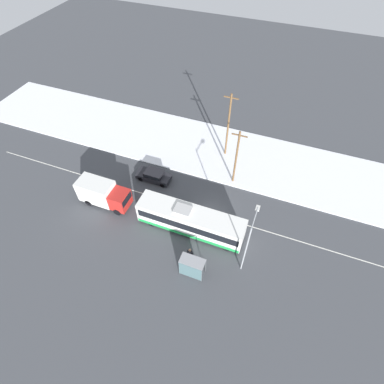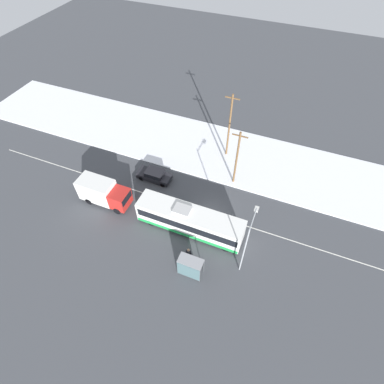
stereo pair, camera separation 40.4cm
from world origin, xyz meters
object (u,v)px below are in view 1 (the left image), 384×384
object	(u,v)px
pedestrian_at_stop	(190,253)
box_truck	(103,193)
bus_shelter	(191,267)
streetlamp	(249,240)
utility_pole_snowlot	(228,125)
sedan_car	(154,175)
city_bus	(191,220)
utility_pole_roadside	(236,157)

from	to	relation	value
pedestrian_at_stop	box_truck	bearing A→B (deg)	164.85
box_truck	bus_shelter	world-z (taller)	box_truck
streetlamp	utility_pole_snowlot	bearing A→B (deg)	112.97
pedestrian_at_stop	streetlamp	xyz separation A→B (m)	(5.21, 1.32, 3.52)
pedestrian_at_stop	utility_pole_snowlot	world-z (taller)	utility_pole_snowlot
sedan_car	box_truck	bearing A→B (deg)	55.49
city_bus	sedan_car	size ratio (longest dim) A/B	2.71
pedestrian_at_stop	bus_shelter	size ratio (longest dim) A/B	0.72
box_truck	streetlamp	distance (m)	17.55
box_truck	sedan_car	size ratio (longest dim) A/B	1.40
city_bus	bus_shelter	size ratio (longest dim) A/B	4.87
sedan_car	utility_pole_roadside	world-z (taller)	utility_pole_roadside
sedan_car	bus_shelter	distance (m)	13.79
pedestrian_at_stop	utility_pole_snowlot	distance (m)	17.04
bus_shelter	streetlamp	size ratio (longest dim) A/B	0.33
pedestrian_at_stop	streetlamp	world-z (taller)	streetlamp
box_truck	pedestrian_at_stop	world-z (taller)	box_truck
bus_shelter	box_truck	bearing A→B (deg)	159.03
city_bus	pedestrian_at_stop	bearing A→B (deg)	-70.16
city_bus	bus_shelter	distance (m)	5.46
utility_pole_roadside	city_bus	bearing A→B (deg)	-105.42
box_truck	utility_pole_roadside	distance (m)	15.97
utility_pole_snowlot	pedestrian_at_stop	bearing A→B (deg)	-85.65
box_truck	sedan_car	distance (m)	6.70
pedestrian_at_stop	streetlamp	distance (m)	6.42
bus_shelter	utility_pole_roadside	bearing A→B (deg)	88.58
box_truck	utility_pole_roadside	size ratio (longest dim) A/B	0.77
streetlamp	sedan_car	bearing A→B (deg)	151.19
box_truck	utility_pole_roadside	xyz separation A→B (m)	(13.14, 8.75, 2.37)
bus_shelter	utility_pole_roadside	xyz separation A→B (m)	(0.34, 13.66, 2.43)
bus_shelter	utility_pole_snowlot	distance (m)	18.62
utility_pole_roadside	pedestrian_at_stop	bearing A→B (deg)	-95.42
bus_shelter	utility_pole_roadside	size ratio (longest dim) A/B	0.31
city_bus	utility_pole_roadside	world-z (taller)	utility_pole_roadside
box_truck	bus_shelter	xyz separation A→B (m)	(12.80, -4.91, -0.06)
box_truck	utility_pole_snowlot	world-z (taller)	utility_pole_snowlot
streetlamp	utility_pole_roadside	size ratio (longest dim) A/B	0.92
streetlamp	utility_pole_roadside	bearing A→B (deg)	110.86
city_bus	box_truck	xyz separation A→B (m)	(-10.77, -0.16, 0.17)
box_truck	sedan_car	xyz separation A→B (m)	(3.76, 5.47, -0.92)
city_bus	streetlamp	world-z (taller)	streetlamp
city_bus	utility_pole_roadside	bearing A→B (deg)	74.58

